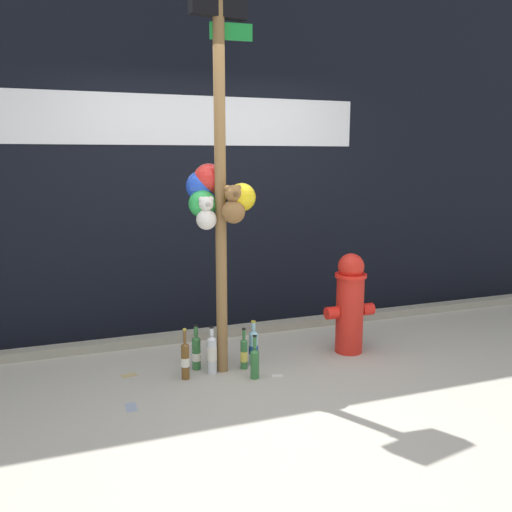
% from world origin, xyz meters
% --- Properties ---
extents(ground_plane, '(14.00, 14.00, 0.00)m').
position_xyz_m(ground_plane, '(0.00, 0.00, 0.00)').
color(ground_plane, '#ADA899').
extents(building_wall, '(10.00, 0.21, 3.80)m').
position_xyz_m(building_wall, '(-0.00, 1.67, 1.90)').
color(building_wall, black).
rests_on(building_wall, ground_plane).
extents(curb_strip, '(8.00, 0.12, 0.08)m').
position_xyz_m(curb_strip, '(0.00, 1.26, 0.04)').
color(curb_strip, gray).
rests_on(curb_strip, ground_plane).
extents(memorial_post, '(0.49, 0.48, 3.05)m').
position_xyz_m(memorial_post, '(-0.20, 0.48, 1.63)').
color(memorial_post, olive).
rests_on(memorial_post, ground_plane).
extents(fire_hydrant, '(0.46, 0.28, 0.88)m').
position_xyz_m(fire_hydrant, '(1.00, 0.48, 0.45)').
color(fire_hydrant, red).
rests_on(fire_hydrant, ground_plane).
extents(bottle_0, '(0.06, 0.06, 0.34)m').
position_xyz_m(bottle_0, '(-0.00, 0.43, 0.13)').
color(bottle_0, '#337038').
rests_on(bottle_0, ground_plane).
extents(bottle_1, '(0.06, 0.06, 0.41)m').
position_xyz_m(bottle_1, '(-0.49, 0.39, 0.15)').
color(bottle_1, brown).
rests_on(bottle_1, ground_plane).
extents(bottle_2, '(0.08, 0.08, 0.37)m').
position_xyz_m(bottle_2, '(0.10, 0.49, 0.15)').
color(bottle_2, '#93CCE0').
rests_on(bottle_2, ground_plane).
extents(bottle_3, '(0.07, 0.07, 0.37)m').
position_xyz_m(bottle_3, '(-0.37, 0.55, 0.15)').
color(bottle_3, '#337038').
rests_on(bottle_3, ground_plane).
extents(bottle_4, '(0.07, 0.07, 0.35)m').
position_xyz_m(bottle_4, '(0.02, 0.22, 0.13)').
color(bottle_4, '#337038').
rests_on(bottle_4, ground_plane).
extents(bottle_5, '(0.08, 0.08, 0.39)m').
position_xyz_m(bottle_5, '(-0.27, 0.42, 0.17)').
color(bottle_5, silver).
rests_on(bottle_5, ground_plane).
extents(bottle_6, '(0.06, 0.06, 0.32)m').
position_xyz_m(bottle_6, '(-0.11, 0.69, 0.12)').
color(bottle_6, brown).
rests_on(bottle_6, ground_plane).
extents(litter_0, '(0.13, 0.10, 0.01)m').
position_xyz_m(litter_0, '(-0.90, 0.60, 0.00)').
color(litter_0, tan).
rests_on(litter_0, ground_plane).
extents(litter_1, '(0.10, 0.08, 0.01)m').
position_xyz_m(litter_1, '(0.20, 0.20, 0.00)').
color(litter_1, silver).
rests_on(litter_1, ground_plane).
extents(litter_2, '(0.08, 0.14, 0.01)m').
position_xyz_m(litter_2, '(-0.95, 0.04, 0.00)').
color(litter_2, '#8C99B2').
rests_on(litter_2, ground_plane).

